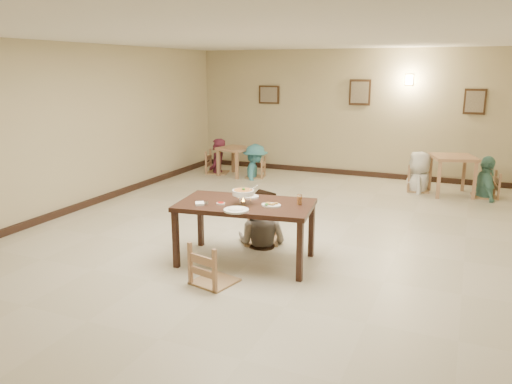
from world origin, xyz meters
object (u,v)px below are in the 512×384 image
at_px(curry_warmer, 243,193).
at_px(bg_chair_ll, 217,152).
at_px(main_table, 245,209).
at_px(bg_diner_c, 421,151).
at_px(main_diner, 262,189).
at_px(bg_chair_rl, 419,169).
at_px(bg_chair_rr, 487,173).
at_px(bg_chair_lr, 255,158).
at_px(bg_diner_b, 255,144).
at_px(bg_table_right, 453,163).
at_px(bg_diner_a, 217,139).
at_px(drink_glass, 299,200).
at_px(bg_table_left, 235,153).
at_px(chair_near, 214,244).
at_px(bg_diner_d, 489,156).
at_px(chair_far, 262,208).

bearing_deg(curry_warmer, bg_chair_ll, 121.02).
distance_m(main_table, bg_diner_c, 5.40).
relative_size(main_diner, bg_chair_rl, 1.76).
bearing_deg(bg_chair_rr, bg_chair_lr, -97.98).
bearing_deg(bg_diner_b, bg_table_right, -109.64).
height_order(bg_diner_a, bg_diner_b, bg_diner_a).
distance_m(main_table, bg_chair_rr, 5.94).
distance_m(main_table, curry_warmer, 0.24).
xyz_separation_m(bg_diner_a, bg_diner_b, (1.06, -0.07, -0.07)).
bearing_deg(curry_warmer, drink_glass, 20.10).
xyz_separation_m(bg_table_left, bg_diner_c, (4.27, 0.13, 0.29)).
distance_m(drink_glass, bg_diner_b, 5.50).
relative_size(chair_near, bg_diner_d, 0.60).
xyz_separation_m(bg_table_right, bg_chair_ll, (-5.46, 0.03, -0.14)).
distance_m(chair_far, bg_diner_c, 4.67).
bearing_deg(chair_near, main_diner, -76.50).
bearing_deg(curry_warmer, bg_table_right, 64.91).
xyz_separation_m(main_diner, bg_diner_a, (-3.02, 4.33, 0.03)).
bearing_deg(bg_diner_b, bg_diner_a, 65.94).
bearing_deg(chair_far, chair_near, -109.28).
distance_m(curry_warmer, bg_table_left, 5.66).
height_order(drink_glass, bg_diner_d, bg_diner_d).
bearing_deg(bg_diner_c, bg_chair_lr, -96.68).
height_order(main_diner, bg_chair_lr, main_diner).
relative_size(chair_near, bg_chair_ll, 0.94).
height_order(drink_glass, bg_table_right, drink_glass).
distance_m(bg_table_left, bg_table_right, 4.93).
bearing_deg(chair_near, bg_diner_b, -57.85).
distance_m(chair_near, bg_diner_b, 6.10).
bearing_deg(main_table, drink_glass, 8.88).
bearing_deg(bg_chair_ll, main_table, -161.70).
bearing_deg(curry_warmer, bg_chair_lr, 111.77).
bearing_deg(main_table, bg_table_right, 56.94).
bearing_deg(bg_diner_c, main_diner, -30.76).
distance_m(chair_far, bg_chair_ll, 5.17).
height_order(bg_table_left, bg_chair_ll, bg_chair_ll).
bearing_deg(bg_diner_c, drink_glass, -20.49).
distance_m(chair_far, bg_chair_lr, 4.58).
bearing_deg(bg_table_right, curry_warmer, -115.09).
xyz_separation_m(chair_far, bg_diner_a, (-2.97, 4.23, 0.34)).
relative_size(chair_far, bg_diner_c, 0.62).
bearing_deg(bg_table_right, main_diner, -119.57).
xyz_separation_m(drink_glass, bg_table_right, (1.69, 4.83, -0.21)).
relative_size(curry_warmer, drink_glass, 2.37).
bearing_deg(curry_warmer, chair_far, 96.85).
bearing_deg(bg_diner_d, bg_diner_b, 75.29).
distance_m(chair_far, drink_glass, 1.08).
bearing_deg(drink_glass, main_diner, 144.62).
xyz_separation_m(drink_glass, bg_chair_rl, (1.04, 4.91, -0.41)).
relative_size(main_table, chair_near, 1.87).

